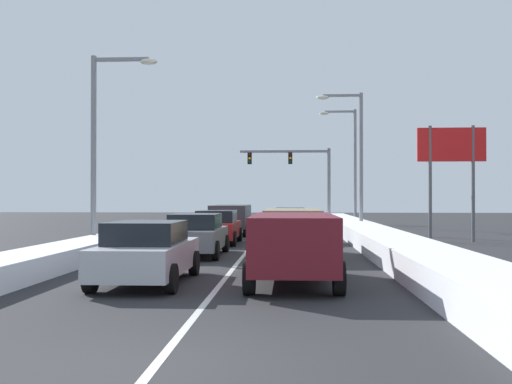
# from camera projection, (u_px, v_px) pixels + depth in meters

# --- Properties ---
(ground_plane) EXTENTS (120.00, 120.00, 0.00)m
(ground_plane) POSITION_uv_depth(u_px,v_px,m) (249.00, 249.00, 24.30)
(ground_plane) COLOR #28282B
(lane_stripe_between_right_lane_and_center_lane) EXTENTS (0.14, 47.04, 0.01)m
(lane_stripe_between_right_lane_and_center_lane) POSITION_uv_depth(u_px,v_px,m) (255.00, 241.00, 28.57)
(lane_stripe_between_right_lane_and_center_lane) COLOR silver
(lane_stripe_between_right_lane_and_center_lane) RESTS_ON ground
(snow_bank_right_shoulder) EXTENTS (1.95, 47.04, 0.74)m
(snow_bank_right_shoulder) POSITION_uv_depth(u_px,v_px,m) (367.00, 234.00, 28.28)
(snow_bank_right_shoulder) COLOR white
(snow_bank_right_shoulder) RESTS_ON ground
(snow_bank_left_shoulder) EXTENTS (1.70, 47.04, 0.62)m
(snow_bank_left_shoulder) POSITION_uv_depth(u_px,v_px,m) (146.00, 234.00, 28.88)
(snow_bank_left_shoulder) COLOR white
(snow_bank_left_shoulder) RESTS_ON ground
(suv_maroon_right_lane_nearest) EXTENTS (2.16, 4.90, 1.67)m
(suv_maroon_right_lane_nearest) POSITION_uv_depth(u_px,v_px,m) (293.00, 242.00, 14.44)
(suv_maroon_right_lane_nearest) COLOR maroon
(suv_maroon_right_lane_nearest) RESTS_ON ground
(suv_tan_right_lane_second) EXTENTS (2.16, 4.90, 1.67)m
(suv_tan_right_lane_second) POSITION_uv_depth(u_px,v_px,m) (293.00, 228.00, 21.38)
(suv_tan_right_lane_second) COLOR #937F60
(suv_tan_right_lane_second) RESTS_ON ground
(sedan_black_right_lane_third) EXTENTS (2.00, 4.50, 1.51)m
(sedan_black_right_lane_third) POSITION_uv_depth(u_px,v_px,m) (294.00, 226.00, 28.12)
(sedan_black_right_lane_third) COLOR black
(sedan_black_right_lane_third) RESTS_ON ground
(sedan_green_right_lane_fourth) EXTENTS (2.00, 4.50, 1.51)m
(sedan_green_right_lane_fourth) POSITION_uv_depth(u_px,v_px,m) (290.00, 220.00, 35.10)
(sedan_green_right_lane_fourth) COLOR #1E5633
(sedan_green_right_lane_fourth) RESTS_ON ground
(sedan_silver_center_lane_nearest) EXTENTS (2.00, 4.50, 1.51)m
(sedan_silver_center_lane_nearest) POSITION_uv_depth(u_px,v_px,m) (147.00, 252.00, 14.51)
(sedan_silver_center_lane_nearest) COLOR #B7BABF
(sedan_silver_center_lane_nearest) RESTS_ON ground
(sedan_gray_center_lane_second) EXTENTS (2.00, 4.50, 1.51)m
(sedan_gray_center_lane_second) POSITION_uv_depth(u_px,v_px,m) (196.00, 235.00, 21.43)
(sedan_gray_center_lane_second) COLOR slate
(sedan_gray_center_lane_second) RESTS_ON ground
(sedan_red_center_lane_third) EXTENTS (2.00, 4.50, 1.51)m
(sedan_red_center_lane_third) POSITION_uv_depth(u_px,v_px,m) (217.00, 227.00, 27.10)
(sedan_red_center_lane_third) COLOR maroon
(sedan_red_center_lane_third) RESTS_ON ground
(suv_charcoal_center_lane_fourth) EXTENTS (2.16, 4.90, 1.67)m
(suv_charcoal_center_lane_fourth) POSITION_uv_depth(u_px,v_px,m) (231.00, 217.00, 33.47)
(suv_charcoal_center_lane_fourth) COLOR #38383D
(suv_charcoal_center_lane_fourth) RESTS_ON ground
(traffic_light_gantry) EXTENTS (7.54, 0.47, 6.20)m
(traffic_light_gantry) POSITION_uv_depth(u_px,v_px,m) (301.00, 169.00, 49.80)
(traffic_light_gantry) COLOR slate
(traffic_light_gantry) RESTS_ON ground
(street_lamp_right_near) EXTENTS (2.66, 0.36, 8.18)m
(street_lamp_right_near) POSITION_uv_depth(u_px,v_px,m) (355.00, 149.00, 34.72)
(street_lamp_right_near) COLOR gray
(street_lamp_right_near) RESTS_ON ground
(street_lamp_right_mid) EXTENTS (2.66, 0.36, 8.47)m
(street_lamp_right_mid) POSITION_uv_depth(u_px,v_px,m) (350.00, 157.00, 43.22)
(street_lamp_right_mid) COLOR gray
(street_lamp_right_mid) RESTS_ON ground
(street_lamp_left_mid) EXTENTS (2.66, 0.36, 7.68)m
(street_lamp_left_mid) POSITION_uv_depth(u_px,v_px,m) (103.00, 133.00, 23.56)
(street_lamp_left_mid) COLOR gray
(street_lamp_left_mid) RESTS_ON ground
(roadside_sign_right) EXTENTS (3.20, 0.16, 5.50)m
(roadside_sign_right) POSITION_uv_depth(u_px,v_px,m) (452.00, 157.00, 28.28)
(roadside_sign_right) COLOR #59595B
(roadside_sign_right) RESTS_ON ground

